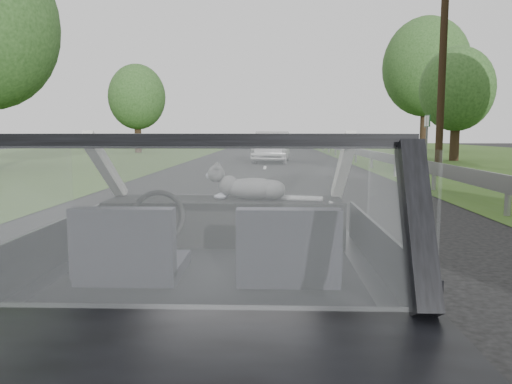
# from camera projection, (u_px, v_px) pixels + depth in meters

# --- Properties ---
(ground) EXTENTS (140.00, 140.00, 0.00)m
(ground) POSITION_uv_depth(u_px,v_px,m) (217.00, 383.00, 2.90)
(ground) COLOR #2A2A2B
(ground) RESTS_ON ground
(subject_car) EXTENTS (1.80, 4.00, 1.45)m
(subject_car) POSITION_uv_depth(u_px,v_px,m) (215.00, 262.00, 2.81)
(subject_car) COLOR black
(subject_car) RESTS_ON ground
(dashboard) EXTENTS (1.58, 0.45, 0.30)m
(dashboard) POSITION_uv_depth(u_px,v_px,m) (226.00, 221.00, 3.42)
(dashboard) COLOR black
(dashboard) RESTS_ON subject_car
(driver_seat) EXTENTS (0.50, 0.72, 0.42)m
(driver_seat) POSITION_uv_depth(u_px,v_px,m) (130.00, 246.00, 2.52)
(driver_seat) COLOR black
(driver_seat) RESTS_ON subject_car
(passenger_seat) EXTENTS (0.50, 0.72, 0.42)m
(passenger_seat) POSITION_uv_depth(u_px,v_px,m) (288.00, 247.00, 2.49)
(passenger_seat) COLOR black
(passenger_seat) RESTS_ON subject_car
(steering_wheel) EXTENTS (0.36, 0.36, 0.04)m
(steering_wheel) POSITION_uv_depth(u_px,v_px,m) (158.00, 217.00, 3.13)
(steering_wheel) COLOR black
(steering_wheel) RESTS_ON dashboard
(cat) EXTENTS (0.59, 0.25, 0.25)m
(cat) POSITION_uv_depth(u_px,v_px,m) (253.00, 187.00, 3.37)
(cat) COLOR #A0A0A0
(cat) RESTS_ON dashboard
(guardrail) EXTENTS (0.05, 90.00, 0.32)m
(guardrail) POSITION_uv_depth(u_px,v_px,m) (430.00, 167.00, 12.61)
(guardrail) COLOR gray
(guardrail) RESTS_ON ground
(other_car) EXTENTS (2.15, 4.77, 1.53)m
(other_car) POSITION_uv_depth(u_px,v_px,m) (272.00, 147.00, 24.84)
(other_car) COLOR #A7A7A7
(other_car) RESTS_ON ground
(highway_sign) EXTENTS (0.13, 0.91, 2.27)m
(highway_sign) POSITION_uv_depth(u_px,v_px,m) (427.00, 140.00, 22.98)
(highway_sign) COLOR #184D26
(highway_sign) RESTS_ON ground
(utility_pole) EXTENTS (0.31, 0.31, 7.37)m
(utility_pole) POSITION_uv_depth(u_px,v_px,m) (442.00, 64.00, 16.34)
(utility_pole) COLOR black
(utility_pole) RESTS_ON ground
(tree_2) EXTENTS (3.96, 3.96, 5.69)m
(tree_2) POSITION_uv_depth(u_px,v_px,m) (456.00, 106.00, 25.74)
(tree_2) COLOR #1E3F17
(tree_2) RESTS_ON ground
(tree_3) EXTENTS (7.27, 7.27, 10.05)m
(tree_3) POSITION_uv_depth(u_px,v_px,m) (425.00, 87.00, 38.71)
(tree_3) COLOR #1E3F17
(tree_3) RESTS_ON ground
(tree_6) EXTENTS (4.84, 4.84, 6.28)m
(tree_6) POSITION_uv_depth(u_px,v_px,m) (137.00, 110.00, 36.68)
(tree_6) COLOR #1E3F17
(tree_6) RESTS_ON ground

